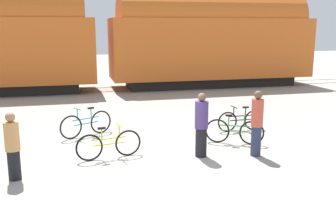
# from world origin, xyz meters

# --- Properties ---
(ground_plane) EXTENTS (80.00, 80.00, 0.00)m
(ground_plane) POSITION_xyz_m (0.00, 0.00, 0.00)
(ground_plane) COLOR gray
(freight_train) EXTENTS (23.97, 3.13, 5.36)m
(freight_train) POSITION_xyz_m (-0.00, 12.30, 2.79)
(freight_train) COLOR black
(freight_train) RESTS_ON ground_plane
(rail_near) EXTENTS (35.97, 0.07, 0.01)m
(rail_near) POSITION_xyz_m (0.00, 11.59, 0.01)
(rail_near) COLOR #4C4238
(rail_near) RESTS_ON ground_plane
(rail_far) EXTENTS (35.97, 0.07, 0.01)m
(rail_far) POSITION_xyz_m (0.00, 13.02, 0.01)
(rail_far) COLOR #4C4238
(rail_far) RESTS_ON ground_plane
(bicycle_black) EXTENTS (1.64, 0.46, 0.85)m
(bicycle_black) POSITION_xyz_m (3.70, 2.39, 0.36)
(bicycle_black) COLOR black
(bicycle_black) RESTS_ON ground_plane
(bicycle_teal) EXTENTS (1.65, 0.87, 0.94)m
(bicycle_teal) POSITION_xyz_m (-1.35, 2.99, 0.40)
(bicycle_teal) COLOR black
(bicycle_teal) RESTS_ON ground_plane
(bicycle_yellow) EXTENTS (1.76, 0.46, 0.90)m
(bicycle_yellow) POSITION_xyz_m (-0.86, 0.63, 0.38)
(bicycle_yellow) COLOR black
(bicycle_yellow) RESTS_ON ground_plane
(bicycle_green) EXTENTS (1.58, 0.82, 0.91)m
(bicycle_green) POSITION_xyz_m (2.90, 1.07, 0.39)
(bicycle_green) COLOR black
(bicycle_green) RESTS_ON ground_plane
(person_in_red) EXTENTS (0.32, 0.32, 1.79)m
(person_in_red) POSITION_xyz_m (3.03, -0.09, 0.91)
(person_in_red) COLOR #283351
(person_in_red) RESTS_ON ground_plane
(person_in_purple) EXTENTS (0.36, 0.36, 1.74)m
(person_in_purple) POSITION_xyz_m (1.56, 0.19, 0.87)
(person_in_purple) COLOR black
(person_in_purple) RESTS_ON ground_plane
(person_in_tan) EXTENTS (0.33, 0.33, 1.58)m
(person_in_tan) POSITION_xyz_m (-3.11, -0.33, 0.79)
(person_in_tan) COLOR black
(person_in_tan) RESTS_ON ground_plane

